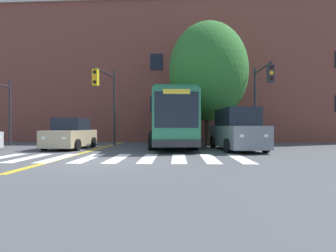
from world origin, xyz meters
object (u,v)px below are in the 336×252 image
traffic_light_near_corner (261,91)px  car_navy_behind_bus (172,131)px  car_tan_near_lane (71,135)px  traffic_light_overhead (107,93)px  city_bus (169,120)px  car_grey_far_lane (237,131)px  street_tree_curbside_large (208,72)px

traffic_light_near_corner → car_navy_behind_bus: bearing=117.5°
car_tan_near_lane → traffic_light_overhead: bearing=44.5°
city_bus → car_grey_far_lane: bearing=-41.6°
car_navy_behind_bus → street_tree_curbside_large: street_tree_curbside_large is taller
car_tan_near_lane → car_grey_far_lane: bearing=-2.6°
car_tan_near_lane → car_grey_far_lane: car_grey_far_lane is taller
traffic_light_overhead → street_tree_curbside_large: 7.28m
city_bus → car_grey_far_lane: 5.50m
car_navy_behind_bus → traffic_light_overhead: (-4.05, -10.30, 2.78)m
city_bus → street_tree_curbside_large: (2.80, -0.13, 3.42)m
city_bus → car_tan_near_lane: (-5.92, -3.17, -1.01)m
car_tan_near_lane → car_grey_far_lane: size_ratio=0.81×
car_tan_near_lane → car_navy_behind_bus: car_navy_behind_bus is taller
street_tree_curbside_large → city_bus: bearing=177.4°
car_tan_near_lane → traffic_light_near_corner: bearing=3.2°
car_tan_near_lane → car_navy_behind_bus: 13.36m
traffic_light_overhead → street_tree_curbside_large: street_tree_curbside_large is taller
city_bus → car_grey_far_lane: size_ratio=2.41×
car_navy_behind_bus → traffic_light_near_corner: bearing=-62.5°
car_navy_behind_bus → traffic_light_overhead: 11.41m
car_navy_behind_bus → car_tan_near_lane: bearing=-115.8°
car_tan_near_lane → city_bus: bearing=28.1°
car_tan_near_lane → street_tree_curbside_large: street_tree_curbside_large is taller
city_bus → street_tree_curbside_large: street_tree_curbside_large is taller
car_tan_near_lane → car_grey_far_lane: 10.02m
car_grey_far_lane → city_bus: bearing=138.4°
traffic_light_overhead → traffic_light_near_corner: bearing=-6.1°
car_tan_near_lane → street_tree_curbside_large: (8.73, 3.04, 4.43)m
traffic_light_near_corner → traffic_light_overhead: size_ratio=0.97×
traffic_light_near_corner → street_tree_curbside_large: bearing=141.7°
car_grey_far_lane → traffic_light_overhead: size_ratio=0.96×
city_bus → traffic_light_overhead: traffic_light_overhead is taller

